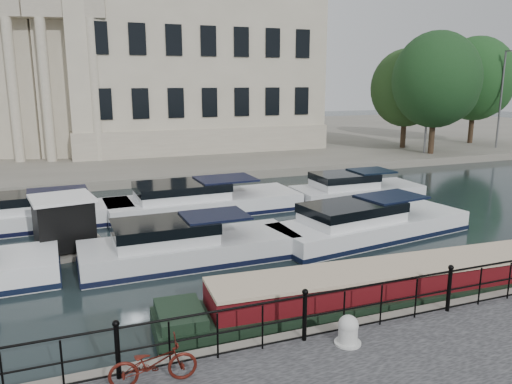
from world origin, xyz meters
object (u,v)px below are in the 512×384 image
mooring_bollard (348,330)px  narrowboat (400,292)px  harbour_hut (64,227)px  bicycle (153,363)px

mooring_bollard → narrowboat: (3.05, 2.19, -0.50)m
mooring_bollard → harbour_hut: size_ratio=0.21×
bicycle → narrowboat: size_ratio=0.12×
narrowboat → harbour_hut: bearing=140.5°
harbour_hut → narrowboat: bearing=-51.6°
narrowboat → harbour_hut: size_ratio=4.30×
mooring_bollard → harbour_hut: 11.74m
mooring_bollard → bicycle: bearing=179.4°
bicycle → mooring_bollard: size_ratio=2.50×
bicycle → narrowboat: bicycle is taller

